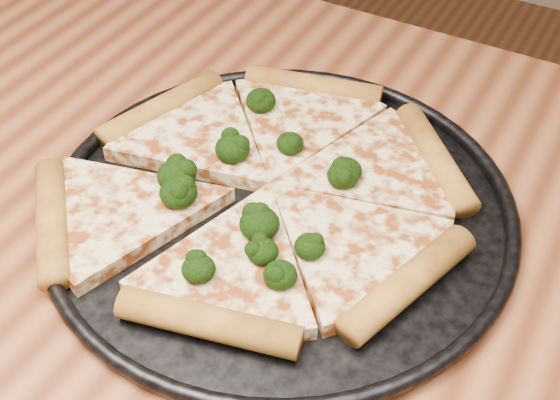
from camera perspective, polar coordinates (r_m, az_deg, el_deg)
The scene contains 4 objects.
dining_table at distance 0.71m, azimuth -11.66°, elevation -8.64°, with size 1.20×0.90×0.75m.
pizza_pan at distance 0.64m, azimuth 0.00°, elevation -0.52°, with size 0.40×0.40×0.02m.
pizza at distance 0.65m, azimuth -1.23°, elevation 1.05°, with size 0.37×0.36×0.03m.
broccoli_florets at distance 0.63m, azimuth -2.13°, elevation 0.78°, with size 0.16×0.23×0.03m.
Camera 1 is at (0.33, -0.30, 1.20)m, focal length 48.54 mm.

